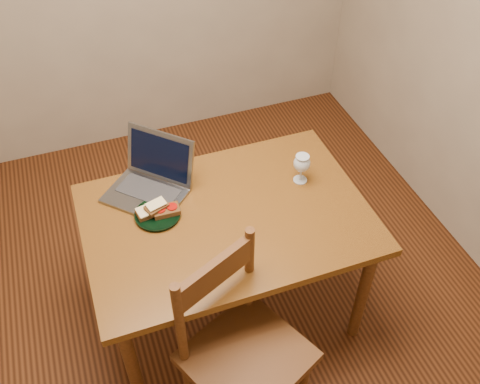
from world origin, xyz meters
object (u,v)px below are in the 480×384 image
object	(u,v)px
table	(227,228)
chair	(242,345)
milk_glass	(301,168)
laptop	(152,177)
plate	(158,215)

from	to	relation	value
table	chair	world-z (taller)	chair
milk_glass	laptop	size ratio (longest dim) A/B	0.33
table	chair	bearing A→B (deg)	-102.63
plate	laptop	xyz separation A→B (m)	(0.03, 0.19, 0.06)
table	plate	xyz separation A→B (m)	(-0.30, 0.11, 0.09)
table	chair	distance (m)	0.56
plate	milk_glass	xyz separation A→B (m)	(0.71, -0.00, 0.07)
chair	plate	distance (m)	0.70
table	laptop	xyz separation A→B (m)	(-0.27, 0.30, 0.15)
chair	plate	xyz separation A→B (m)	(-0.18, 0.64, 0.21)
chair	table	bearing A→B (deg)	52.77
plate	laptop	distance (m)	0.20
chair	milk_glass	world-z (taller)	chair
milk_glass	laptop	world-z (taller)	laptop
table	milk_glass	size ratio (longest dim) A/B	8.27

